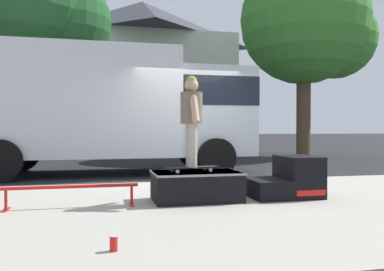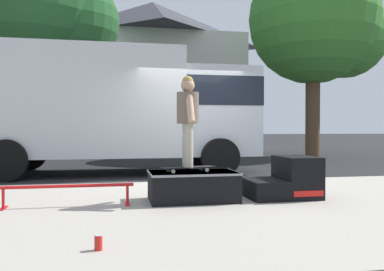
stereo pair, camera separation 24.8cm
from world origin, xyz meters
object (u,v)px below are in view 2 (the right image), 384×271
kicker_ramp (287,180)px  skateboard (188,168)px  street_tree_main (320,24)px  grind_rail (67,190)px  box_truck (119,106)px  street_tree_neighbour (39,6)px  soda_can (98,243)px  skate_box (193,185)px  skater_kid (188,113)px

kicker_ramp → skateboard: kicker_ramp is taller
kicker_ramp → street_tree_main: size_ratio=0.13×
kicker_ramp → grind_rail: 3.08m
kicker_ramp → box_truck: size_ratio=0.15×
street_tree_neighbour → soda_can: bearing=-78.0°
soda_can → box_truck: 7.02m
kicker_ramp → soda_can: (-2.61, -2.08, -0.19)m
skate_box → grind_rail: (-1.67, -0.10, 0.00)m
skate_box → skateboard: (-0.08, -0.03, 0.25)m
skate_box → street_tree_main: street_tree_main is taller
grind_rail → street_tree_neighbour: size_ratio=0.21×
skateboard → street_tree_neighbour: 11.31m
skater_kid → box_truck: (-0.88, 4.80, 0.37)m
skate_box → box_truck: (-0.96, 4.77, 1.36)m
skate_box → kicker_ramp: (1.40, -0.00, 0.03)m
grind_rail → box_truck: box_truck is taller
skater_kid → grind_rail: bearing=-177.3°
skater_kid → street_tree_neighbour: bearing=110.7°
soda_can → street_tree_neighbour: 12.98m
skate_box → skateboard: size_ratio=1.51×
street_tree_neighbour → skate_box: bearing=-68.9°
skater_kid → soda_can: skater_kid is taller
grind_rail → kicker_ramp: bearing=1.9°
skateboard → skater_kid: skater_kid is taller
skater_kid → street_tree_neighbour: 11.01m
skateboard → street_tree_main: street_tree_main is taller
kicker_ramp → grind_rail: (-3.08, -0.10, -0.03)m
grind_rail → skateboard: skateboard is taller
street_tree_main → street_tree_neighbour: size_ratio=0.97×
kicker_ramp → street_tree_neighbour: (-5.08, 9.53, 5.09)m
grind_rail → box_truck: 5.11m
skateboard → soda_can: skateboard is taller
grind_rail → soda_can: bearing=-76.7°
skate_box → soda_can: bearing=-120.1°
soda_can → street_tree_main: street_tree_main is taller
street_tree_neighbour → box_truck: bearing=-60.3°
skateboard → skater_kid: bearing=-104.0°
skateboard → street_tree_neighbour: (-3.60, 9.55, 4.87)m
kicker_ramp → street_tree_main: bearing=58.8°
grind_rail → skateboard: size_ratio=2.11×
box_truck → skateboard: bearing=-79.6°
skate_box → box_truck: 5.05m
kicker_ramp → skate_box: bearing=180.0°
skate_box → soda_can: size_ratio=9.64×
box_truck → kicker_ramp: bearing=-63.7°
skateboard → street_tree_main: size_ratio=0.10×
street_tree_main → grind_rail: bearing=-132.9°
grind_rail → skater_kid: skater_kid is taller
grind_rail → soda_can: size_ratio=13.47×
soda_can → skater_kid: bearing=61.2°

